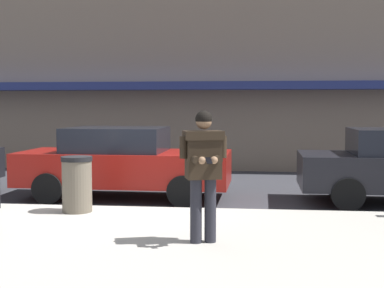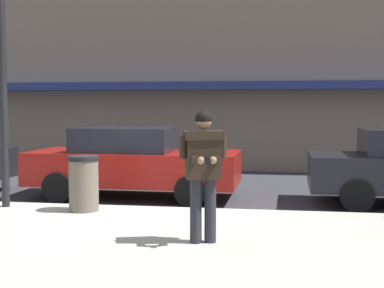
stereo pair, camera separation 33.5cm
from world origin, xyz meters
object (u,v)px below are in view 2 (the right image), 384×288
Objects in this scene: man_texting_on_phone at (203,162)px; street_lamp_post at (2,43)px; trash_bin at (84,183)px; parked_sedan_mid at (133,162)px.

street_lamp_post is (-3.97, 2.02, 1.89)m from man_texting_on_phone.
man_texting_on_phone is 1.84× the size of trash_bin.
parked_sedan_mid is 4.62× the size of trash_bin.
man_texting_on_phone is 0.37× the size of street_lamp_post.
man_texting_on_phone is at bearing -37.90° from trash_bin.
parked_sedan_mid is 4.62m from man_texting_on_phone.
parked_sedan_mid is 2.51× the size of man_texting_on_phone.
man_texting_on_phone is at bearing -26.93° from street_lamp_post.
street_lamp_post reaches higher than man_texting_on_phone.
man_texting_on_phone is 3.10m from trash_bin.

